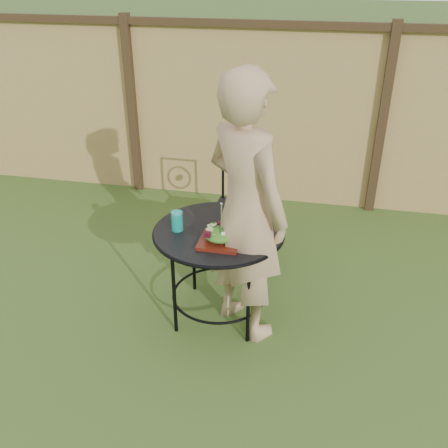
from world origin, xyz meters
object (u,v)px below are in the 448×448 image
patio_table (219,247)px  salad_plate (220,241)px  patio_chair (242,203)px  diner (246,210)px

patio_table → salad_plate: 0.23m
patio_chair → salad_plate: bearing=-87.9°
patio_table → patio_chair: bearing=89.7°
patio_chair → salad_plate: size_ratio=3.52×
salad_plate → diner: bearing=30.8°
patio_table → salad_plate: (0.05, -0.16, 0.15)m
diner → patio_table: bearing=18.6°
diner → salad_plate: 0.27m
patio_table → diner: 0.41m
patio_chair → diner: diner is taller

